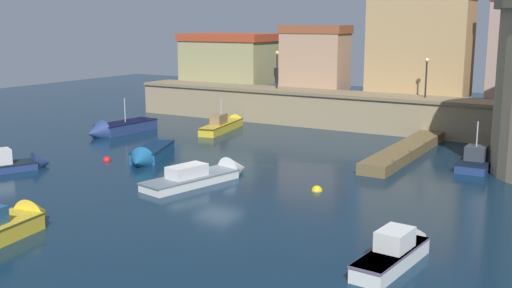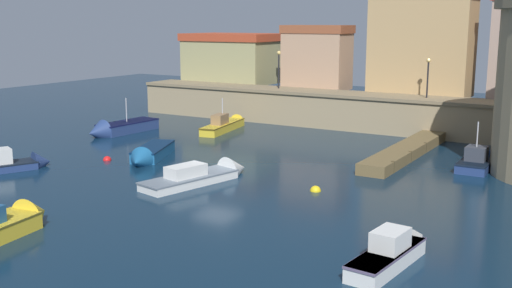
{
  "view_description": "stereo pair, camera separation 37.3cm",
  "coord_description": "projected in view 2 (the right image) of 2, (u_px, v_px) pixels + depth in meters",
  "views": [
    {
      "loc": [
        19.32,
        -28.41,
        8.52
      ],
      "look_at": [
        0.0,
        4.32,
        0.97
      ],
      "focal_mm": 43.65,
      "sensor_mm": 36.0,
      "label": 1
    },
    {
      "loc": [
        19.64,
        -28.22,
        8.52
      ],
      "look_at": [
        0.0,
        4.32,
        0.97
      ],
      "focal_mm": 43.65,
      "sensor_mm": 36.0,
      "label": 2
    }
  ],
  "objects": [
    {
      "name": "moored_boat_1",
      "position": [
        4.0,
        224.0,
        25.13
      ],
      "size": [
        2.41,
        5.43,
        3.43
      ],
      "rotation": [
        0.0,
        0.0,
        1.71
      ],
      "color": "gold",
      "rests_on": "ground"
    },
    {
      "name": "moored_boat_0",
      "position": [
        395.0,
        250.0,
        22.29
      ],
      "size": [
        1.66,
        5.48,
        1.57
      ],
      "rotation": [
        0.0,
        0.0,
        1.47
      ],
      "color": "white",
      "rests_on": "ground"
    },
    {
      "name": "mooring_buoy_0",
      "position": [
        382.0,
        172.0,
        35.51
      ],
      "size": [
        0.64,
        0.64,
        0.64
      ],
      "primitive_type": "sphere",
      "color": "red",
      "rests_on": "ground"
    },
    {
      "name": "mooring_buoy_2",
      "position": [
        315.0,
        191.0,
        31.65
      ],
      "size": [
        0.56,
        0.56,
        0.56
      ],
      "primitive_type": "sphere",
      "color": "yellow",
      "rests_on": "ground"
    },
    {
      "name": "pier_dock",
      "position": [
        406.0,
        151.0,
        39.73
      ],
      "size": [
        1.72,
        12.81,
        0.7
      ],
      "color": "brown",
      "rests_on": "ground"
    },
    {
      "name": "moored_boat_4",
      "position": [
        227.0,
        124.0,
        49.53
      ],
      "size": [
        2.56,
        7.44,
        2.89
      ],
      "rotation": [
        0.0,
        0.0,
        1.75
      ],
      "color": "gold",
      "rests_on": "ground"
    },
    {
      "name": "moored_boat_2",
      "position": [
        17.0,
        163.0,
        36.22
      ],
      "size": [
        3.12,
        4.6,
        1.79
      ],
      "rotation": [
        0.0,
        0.0,
        1.15
      ],
      "color": "navy",
      "rests_on": "ground"
    },
    {
      "name": "moored_boat_3",
      "position": [
        206.0,
        175.0,
        33.7
      ],
      "size": [
        3.18,
        7.11,
        1.67
      ],
      "rotation": [
        0.0,
        0.0,
        1.35
      ],
      "color": "white",
      "rests_on": "ground"
    },
    {
      "name": "quay_wall",
      "position": [
        344.0,
        110.0,
        50.26
      ],
      "size": [
        38.54,
        3.7,
        2.84
      ],
      "color": "#9E8966",
      "rests_on": "ground"
    },
    {
      "name": "quay_lamp_0",
      "position": [
        279.0,
        63.0,
        52.66
      ],
      "size": [
        0.32,
        0.32,
        3.18
      ],
      "color": "black",
      "rests_on": "quay_wall"
    },
    {
      "name": "quay_lamp_1",
      "position": [
        428.0,
        71.0,
        46.24
      ],
      "size": [
        0.32,
        0.32,
        2.95
      ],
      "color": "black",
      "rests_on": "quay_wall"
    },
    {
      "name": "ground_plane",
      "position": [
        217.0,
        173.0,
        35.31
      ],
      "size": [
        98.67,
        98.67,
        0.0
      ],
      "primitive_type": "plane",
      "color": "#0C2338"
    },
    {
      "name": "mooring_buoy_1",
      "position": [
        107.0,
        160.0,
        38.64
      ],
      "size": [
        0.52,
        0.52,
        0.52
      ],
      "primitive_type": "sphere",
      "color": "red",
      "rests_on": "ground"
    },
    {
      "name": "moored_boat_6",
      "position": [
        149.0,
        154.0,
        38.63
      ],
      "size": [
        3.63,
        5.87,
        1.48
      ],
      "rotation": [
        0.0,
        0.0,
        -1.18
      ],
      "color": "#195689",
      "rests_on": "ground"
    },
    {
      "name": "old_town_backdrop",
      "position": [
        393.0,
        50.0,
        51.41
      ],
      "size": [
        37.14,
        6.07,
        8.35
      ],
      "color": "tan",
      "rests_on": "ground"
    },
    {
      "name": "moored_boat_7",
      "position": [
        118.0,
        128.0,
        47.58
      ],
      "size": [
        2.21,
        6.49,
        3.12
      ],
      "rotation": [
        0.0,
        0.0,
        -1.64
      ],
      "color": "navy",
      "rests_on": "ground"
    },
    {
      "name": "moored_boat_5",
      "position": [
        478.0,
        161.0,
        36.64
      ],
      "size": [
        1.7,
        4.2,
        3.35
      ],
      "rotation": [
        0.0,
        0.0,
        1.57
      ],
      "color": "navy",
      "rests_on": "ground"
    }
  ]
}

